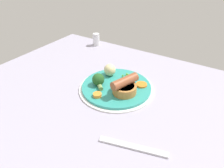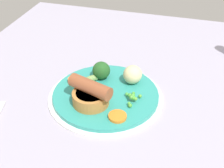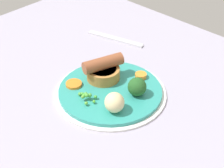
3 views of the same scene
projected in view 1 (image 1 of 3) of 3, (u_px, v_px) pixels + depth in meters
The scene contains 10 objects.
dining_table at pixel (114, 99), 70.47cm from camera, with size 110.00×80.00×3.00cm, color #9E99AD.
dinner_plate at pixel (116, 87), 73.07cm from camera, with size 27.36×27.36×1.40cm.
sausage_pudding at pixel (125, 86), 67.73cm from camera, with size 8.31×10.69×6.09cm.
pea_pile at pixel (128, 76), 76.16cm from camera, with size 5.34×3.93×1.93cm.
broccoli_floret_near at pixel (98, 80), 71.83cm from camera, with size 5.87×5.63×4.47cm.
potato_chunk_0 at pixel (110, 70), 77.59cm from camera, with size 4.72×4.51×4.63cm, color beige.
carrot_slice_1 at pixel (142, 85), 72.51cm from camera, with size 3.96×3.96×0.70cm, color orange.
carrot_slice_4 at pixel (97, 95), 66.95cm from camera, with size 2.91×2.91×1.14cm, color orange.
fork at pixel (133, 147), 51.19cm from camera, with size 18.00×1.60×0.60cm, color silver.
salt_shaker at pixel (96, 40), 105.89cm from camera, with size 3.62×3.62×6.38cm.
Camera 1 is at (29.20, -47.38, 45.07)cm, focal length 32.00 mm.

